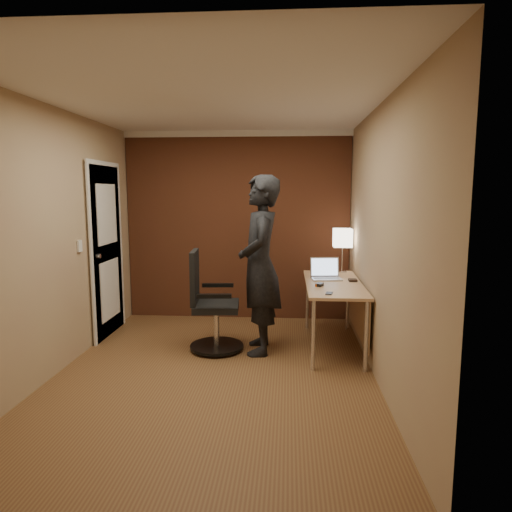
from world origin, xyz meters
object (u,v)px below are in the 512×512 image
object	(u,v)px
desk_lamp	(343,238)
wallet	(353,280)
mouse	(319,285)
office_chair	(210,308)
phone	(329,293)
laptop	(326,273)
desk	(340,294)
person	(260,265)

from	to	relation	value
desk_lamp	wallet	world-z (taller)	desk_lamp
mouse	office_chair	xyz separation A→B (m)	(-1.17, 0.02, -0.27)
phone	laptop	bearing A→B (deg)	100.07
phone	wallet	distance (m)	0.73
office_chair	laptop	bearing A→B (deg)	18.50
desk_lamp	office_chair	bearing A→B (deg)	-150.46
laptop	phone	bearing A→B (deg)	-91.96
desk	phone	bearing A→B (deg)	-106.68
desk	office_chair	distance (m)	1.43
phone	wallet	bearing A→B (deg)	76.28
desk_lamp	office_chair	xyz separation A→B (m)	(-1.49, -0.85, -0.67)
wallet	person	distance (m)	1.07
phone	person	size ratio (longest dim) A/B	0.06
laptop	mouse	world-z (taller)	laptop
desk	laptop	distance (m)	0.33
phone	person	world-z (taller)	person
mouse	wallet	distance (m)	0.49
desk_lamp	mouse	bearing A→B (deg)	-110.87
mouse	office_chair	bearing A→B (deg)	-157.55
desk	desk_lamp	xyz separation A→B (m)	(0.09, 0.65, 0.55)
laptop	phone	world-z (taller)	laptop
desk	desk_lamp	size ratio (longest dim) A/B	2.80
person	mouse	bearing A→B (deg)	82.98
wallet	office_chair	xyz separation A→B (m)	(-1.55, -0.28, -0.27)
mouse	phone	xyz separation A→B (m)	(0.07, -0.36, -0.01)
desk	mouse	xyz separation A→B (m)	(-0.24, -0.21, 0.14)
desk_lamp	laptop	bearing A→B (deg)	-118.66
phone	desk	bearing A→B (deg)	85.36
wallet	person	bearing A→B (deg)	-164.75
desk_lamp	phone	xyz separation A→B (m)	(-0.26, -1.22, -0.41)
phone	office_chair	size ratio (longest dim) A/B	0.11
office_chair	person	xyz separation A→B (m)	(0.54, 0.01, 0.47)
desk	phone	distance (m)	0.61
desk_lamp	laptop	distance (m)	0.60
phone	desk_lamp	bearing A→B (deg)	90.03
laptop	person	world-z (taller)	person
mouse	desk	bearing A→B (deg)	64.83
office_chair	desk_lamp	bearing A→B (deg)	29.54
person	wallet	bearing A→B (deg)	100.31
phone	office_chair	xyz separation A→B (m)	(-1.24, 0.37, -0.26)
laptop	person	bearing A→B (deg)	-150.11
office_chair	person	size ratio (longest dim) A/B	0.57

